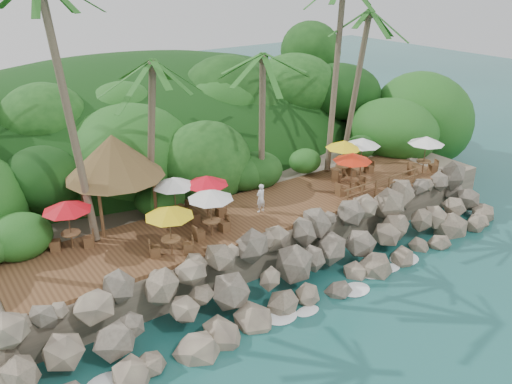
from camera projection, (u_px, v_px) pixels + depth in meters
ground at (329, 300)px, 25.05m from camera, size 140.00×140.00×0.00m
land_base at (173, 176)px, 36.65m from camera, size 32.00×25.20×2.10m
jungle_hill at (131, 160)px, 42.69m from camera, size 44.80×28.00×15.40m
seawall at (303, 261)px, 26.09m from camera, size 29.00×4.00×2.30m
terrace at (256, 212)px, 28.68m from camera, size 26.00×5.00×0.20m
jungle_foliage at (180, 195)px, 36.31m from camera, size 44.00×16.00×12.00m
foam_line at (325, 296)px, 25.26m from camera, size 25.20×0.80×0.06m
palms at (209, 19)px, 26.21m from camera, size 29.09×7.02×13.08m
palapa at (114, 156)px, 26.29m from camera, size 4.96×4.96×4.60m
dining_clusters at (270, 173)px, 28.27m from camera, size 23.39×5.44×2.43m
railing at (383, 185)px, 30.43m from camera, size 6.10×0.10×1.00m
waiter at (261, 198)px, 28.23m from camera, size 0.63×0.46×1.59m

